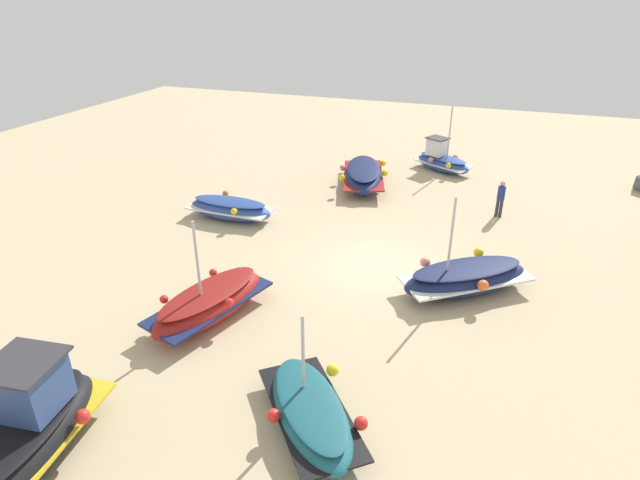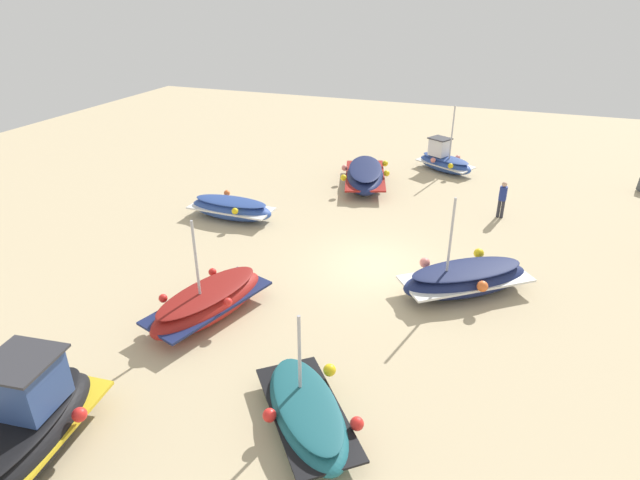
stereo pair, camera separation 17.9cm
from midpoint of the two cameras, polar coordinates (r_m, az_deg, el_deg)
The scene contains 9 objects.
ground_plane at distance 19.02m, azimuth 6.38°, elevation -2.86°, with size 57.83×57.83×0.00m, color #C6B289.
fishing_boat_0 at distance 13.11m, azimuth -29.59°, elevation -17.87°, with size 4.62×2.26×4.19m.
fishing_boat_1 at distance 22.89m, azimuth -9.39°, elevation 3.43°, with size 1.91×3.80×0.94m.
fishing_boat_2 at distance 17.79m, azimuth 15.81°, elevation -4.05°, with size 3.93×4.44×3.44m.
fishing_boat_3 at distance 16.24m, azimuth -11.69°, elevation -6.59°, with size 4.45×2.64×3.34m.
fishing_boat_4 at distance 26.52m, azimuth 5.11°, elevation 7.02°, with size 5.16×3.14×1.03m.
fishing_boat_5 at distance 12.56m, azimuth -0.99°, elevation -18.11°, with size 3.78×3.49×2.70m.
fishing_boat_6 at distance 29.37m, azimuth 13.51°, elevation 8.37°, with size 2.65×3.43×3.61m.
person_walking at distance 23.85m, azimuth 19.41°, elevation 4.40°, with size 0.32×0.32×1.63m.
Camera 2 is at (16.22, 3.81, 9.16)m, focal length 29.45 mm.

